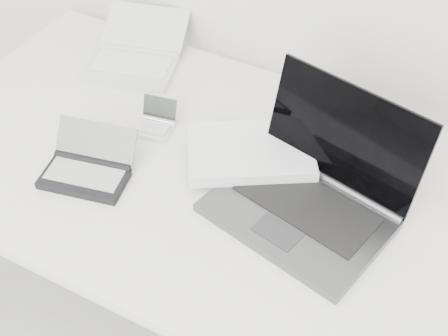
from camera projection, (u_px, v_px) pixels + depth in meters
The scene contains 5 objects.
desk at pixel (244, 195), 1.42m from camera, with size 1.60×0.80×0.73m.
laptop_large at pixel (288, 176), 1.34m from camera, with size 0.55×0.42×0.24m.
netbook_open_white at pixel (135, 57), 1.69m from camera, with size 0.30×0.34×0.08m.
pda_silver at pixel (156, 124), 1.50m from camera, with size 0.10×0.10×0.07m.
palmtop_charcoal at pixel (88, 169), 1.38m from camera, with size 0.22×0.19×0.09m.
Camera 1 is at (0.42, 0.68, 1.72)m, focal length 50.00 mm.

